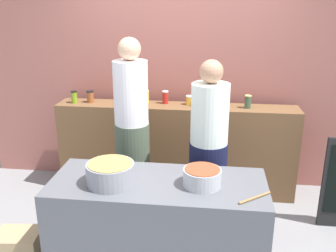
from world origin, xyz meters
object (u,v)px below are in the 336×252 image
Objects in this scene: cook_in_cap at (208,158)px; cook_with_tongs at (132,139)px; preserve_jar_6 at (199,100)px; preserve_jar_1 at (90,97)px; cooking_pot_left at (111,173)px; preserve_jar_7 at (225,101)px; cooking_pot_center at (202,177)px; preserve_jar_5 at (190,100)px; preserve_jar_2 at (124,96)px; preserve_jar_4 at (165,97)px; preserve_jar_0 at (74,97)px; preserve_jar_8 at (248,102)px; wooden_spoon at (255,198)px; preserve_jar_3 at (146,97)px; bread_crate at (19,245)px.

cook_with_tongs is at bearing 166.33° from cook_in_cap.
preserve_jar_1 is at bearing 179.26° from preserve_jar_6.
preserve_jar_7 is at bearing 58.53° from cooking_pot_left.
preserve_jar_5 is at bearing 97.69° from cooking_pot_center.
cook_with_tongs reaches higher than preserve_jar_2.
preserve_jar_4 reaches higher than preserve_jar_1.
cook_with_tongs is (0.22, -0.64, -0.27)m from preserve_jar_2.
preserve_jar_8 is at bearing 0.68° from preserve_jar_0.
preserve_jar_4 is at bearing 117.53° from wooden_spoon.
cook_with_tongs is at bearing 91.66° from cooking_pot_left.
preserve_jar_3 is (0.64, 0.05, 0.01)m from preserve_jar_1.
preserve_jar_0 reaches higher than cooking_pot_left.
cook_in_cap reaches higher than wooden_spoon.
preserve_jar_6 is at bearing 106.73° from wooden_spoon.
cook_with_tongs is at bearing -110.94° from preserve_jar_4.
wooden_spoon is at bearing -62.47° from preserve_jar_4.
cook_in_cap reaches higher than bread_crate.
preserve_jar_8 is at bearing -3.52° from preserve_jar_3.
preserve_jar_2 is at bearing 175.72° from preserve_jar_6.
preserve_jar_4 is at bearing 69.06° from cook_with_tongs.
preserve_jar_3 is 0.51× the size of cooking_pot_center.
cook_in_cap is (0.51, -0.83, -0.36)m from preserve_jar_4.
preserve_jar_0 is at bearing -170.80° from preserve_jar_2.
preserve_jar_4 is (0.47, 0.01, 0.00)m from preserve_jar_2.
preserve_jar_2 is 0.86m from preserve_jar_6.
cooking_pot_left reaches higher than bread_crate.
preserve_jar_6 is at bearing -10.79° from preserve_jar_4.
preserve_jar_4 is 0.75m from cook_with_tongs.
preserve_jar_4 is 0.92m from preserve_jar_8.
preserve_jar_1 is 1.77m from preserve_jar_8.
preserve_jar_1 is at bearing 80.36° from bread_crate.
preserve_jar_5 is 1.50m from cooking_pot_center.
preserve_jar_0 is 1.70m from preserve_jar_7.
preserve_jar_3 is at bearing 115.24° from cooking_pot_center.
preserve_jar_3 is 0.70m from cook_with_tongs.
preserve_jar_5 is 2.24m from bread_crate.
cook_with_tongs is 1.40m from bread_crate.
preserve_jar_3 is at bearing 174.46° from preserve_jar_7.
preserve_jar_8 is 0.49× the size of cooking_pot_center.
preserve_jar_2 is at bearing 140.08° from cook_in_cap.
preserve_jar_1 is 1.52m from preserve_jar_7.
preserve_jar_4 reaches higher than preserve_jar_5.
cook_in_cap reaches higher than preserve_jar_2.
preserve_jar_3 is at bearing 89.99° from cooking_pot_left.
cook_with_tongs reaches higher than preserve_jar_4.
preserve_jar_2 reaches higher than bread_crate.
preserve_jar_1 is at bearing 179.37° from preserve_jar_8.
preserve_jar_5 is at bearing 174.86° from preserve_jar_8.
cooking_pot_center is at bearing -64.76° from preserve_jar_3.
preserve_jar_1 is at bearing -172.86° from preserve_jar_2.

